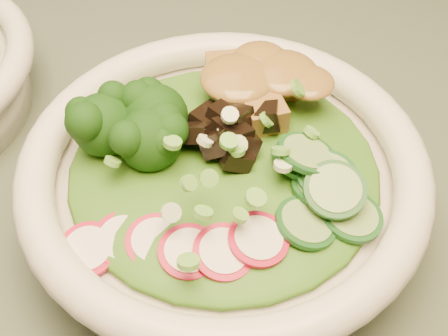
# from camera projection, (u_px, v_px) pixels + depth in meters

# --- Properties ---
(salad_bowl) EXTENTS (0.28, 0.28, 0.07)m
(salad_bowl) POSITION_uv_depth(u_px,v_px,m) (224.00, 187.00, 0.43)
(salad_bowl) COLOR white
(salad_bowl) RESTS_ON dining_table
(lettuce_bed) EXTENTS (0.21, 0.21, 0.02)m
(lettuce_bed) POSITION_uv_depth(u_px,v_px,m) (224.00, 167.00, 0.42)
(lettuce_bed) COLOR #286014
(lettuce_bed) RESTS_ON salad_bowl
(broccoli_florets) EXTENTS (0.10, 0.09, 0.05)m
(broccoli_florets) POSITION_uv_depth(u_px,v_px,m) (133.00, 128.00, 0.42)
(broccoli_florets) COLOR black
(broccoli_florets) RESTS_ON salad_bowl
(radish_slices) EXTENTS (0.12, 0.07, 0.02)m
(radish_slices) POSITION_uv_depth(u_px,v_px,m) (189.00, 245.00, 0.37)
(radish_slices) COLOR #AE0D2D
(radish_slices) RESTS_ON salad_bowl
(cucumber_slices) EXTENTS (0.09, 0.09, 0.04)m
(cucumber_slices) POSITION_uv_depth(u_px,v_px,m) (323.00, 183.00, 0.39)
(cucumber_slices) COLOR #7DAD60
(cucumber_slices) RESTS_ON salad_bowl
(mushroom_heap) EXTENTS (0.09, 0.09, 0.04)m
(mushroom_heap) POSITION_uv_depth(u_px,v_px,m) (230.00, 139.00, 0.41)
(mushroom_heap) COLOR black
(mushroom_heap) RESTS_ON salad_bowl
(tofu_cubes) EXTENTS (0.10, 0.08, 0.04)m
(tofu_cubes) POSITION_uv_depth(u_px,v_px,m) (257.00, 92.00, 0.45)
(tofu_cubes) COLOR olive
(tofu_cubes) RESTS_ON salad_bowl
(peanut_sauce) EXTENTS (0.07, 0.06, 0.02)m
(peanut_sauce) POSITION_uv_depth(u_px,v_px,m) (258.00, 78.00, 0.44)
(peanut_sauce) COLOR brown
(peanut_sauce) RESTS_ON tofu_cubes
(scallion_garnish) EXTENTS (0.20, 0.20, 0.02)m
(scallion_garnish) POSITION_uv_depth(u_px,v_px,m) (224.00, 142.00, 0.40)
(scallion_garnish) COLOR #68B23E
(scallion_garnish) RESTS_ON salad_bowl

